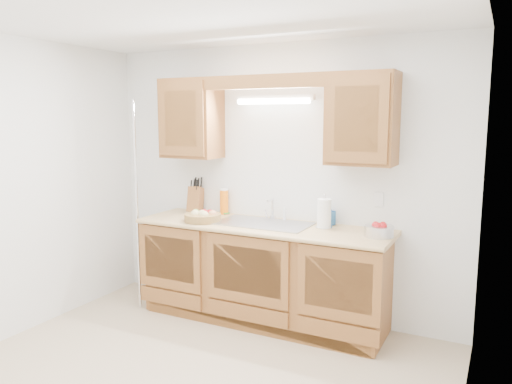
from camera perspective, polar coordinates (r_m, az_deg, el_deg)
The scene contains 17 objects.
room at distance 3.36m, azimuth -8.21°, elevation -1.66°, with size 3.52×3.50×2.50m.
base_cabinets at distance 4.56m, azimuth 0.79°, elevation -9.32°, with size 2.20×0.60×0.86m, color brown.
countertop at distance 4.43m, azimuth 0.71°, elevation -3.95°, with size 2.30×0.63×0.04m, color tan.
upper_cabinet_left at distance 4.87m, azimuth -7.36°, elevation 8.31°, with size 0.55×0.33×0.75m, color brown.
upper_cabinet_right at distance 4.18m, azimuth 12.06°, elevation 8.16°, with size 0.55×0.33×0.75m, color brown.
valance at distance 4.34m, azimuth 0.78°, elevation 12.52°, with size 2.20×0.05×0.12m, color brown.
fluorescent_fixture at distance 4.54m, azimuth 2.05°, elevation 10.53°, with size 0.76×0.08×0.08m.
sink at distance 4.46m, azimuth 0.84°, elevation -4.55°, with size 0.84×0.46×0.36m.
wire_shelf_pole at distance 4.85m, azimuth -13.45°, elevation -1.65°, with size 0.03×0.03×2.00m, color silver.
outlet_plate at distance 4.36m, azimuth 13.83°, elevation -0.81°, with size 0.08×0.01×0.12m, color white.
fruit_basket at distance 4.57m, azimuth -6.10°, elevation -2.77°, with size 0.35×0.35×0.10m.
knife_block at distance 5.00m, azimuth -6.92°, elevation -0.83°, with size 0.17×0.23×0.36m.
orange_canister at distance 4.88m, azimuth -3.67°, elevation -1.09°, with size 0.08×0.08×0.25m.
soap_bottle at distance 4.43m, azimuth 8.39°, elevation -2.57°, with size 0.08×0.09×0.19m, color #2261AC.
sponge at distance 4.90m, azimuth -3.66°, elevation -2.44°, with size 0.11×0.09×0.02m.
paper_towel at distance 4.29m, azimuth 7.80°, elevation -2.49°, with size 0.15×0.15×0.30m.
apple_bowl at distance 4.08m, azimuth 13.88°, elevation -4.26°, with size 0.27×0.27×0.12m.
Camera 1 is at (1.90, -2.70, 1.84)m, focal length 35.00 mm.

